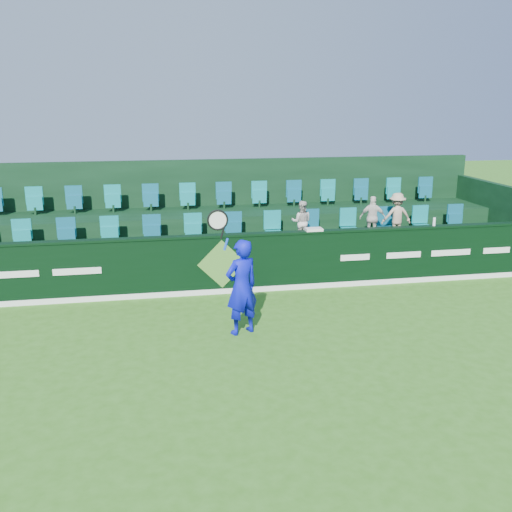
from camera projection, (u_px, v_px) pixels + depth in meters
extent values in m
plane|color=#326B19|center=(253.00, 372.00, 9.13)|extent=(60.00, 60.00, 0.00)
cube|color=black|center=(221.00, 265.00, 12.76)|extent=(16.00, 0.20, 1.30)
cube|color=black|center=(221.00, 236.00, 12.58)|extent=(16.00, 0.24, 0.05)
cube|color=white|center=(222.00, 291.00, 12.81)|extent=(16.00, 0.02, 0.12)
cube|color=#4D832F|center=(222.00, 264.00, 12.64)|extent=(1.10, 0.02, 1.10)
cube|color=white|center=(18.00, 274.00, 11.89)|extent=(0.85, 0.01, 0.14)
cube|color=white|center=(77.00, 271.00, 12.10)|extent=(1.00, 0.01, 0.14)
cube|color=white|center=(355.00, 257.00, 13.18)|extent=(0.70, 0.01, 0.14)
cube|color=white|center=(404.00, 255.00, 13.39)|extent=(0.85, 0.01, 0.14)
cube|color=white|center=(451.00, 253.00, 13.59)|extent=(1.00, 0.01, 0.14)
cube|color=white|center=(497.00, 250.00, 13.80)|extent=(0.70, 0.01, 0.14)
cube|color=black|center=(216.00, 262.00, 13.87)|extent=(16.00, 2.00, 0.80)
cube|color=black|center=(208.00, 235.00, 15.61)|extent=(16.00, 1.80, 1.30)
cube|color=black|center=(204.00, 205.00, 16.38)|extent=(16.00, 0.20, 2.60)
cube|color=black|center=(493.00, 219.00, 15.94)|extent=(0.20, 4.00, 2.00)
cube|color=#0F7F81|center=(214.00, 231.00, 14.06)|extent=(13.50, 0.50, 0.60)
cube|color=#0F7F81|center=(206.00, 199.00, 15.64)|extent=(13.50, 0.50, 0.60)
imported|color=#0B11C6|center=(242.00, 287.00, 10.45)|extent=(0.77, 0.65, 1.80)
cylinder|color=#143FBF|center=(226.00, 244.00, 10.08)|extent=(0.10, 0.04, 0.22)
cylinder|color=black|center=(222.00, 233.00, 10.02)|extent=(0.09, 0.03, 0.20)
torus|color=black|center=(218.00, 220.00, 9.94)|extent=(0.47, 0.04, 0.47)
cylinder|color=silver|center=(218.00, 220.00, 9.94)|extent=(0.38, 0.01, 0.38)
imported|color=beige|center=(301.00, 222.00, 14.01)|extent=(0.61, 0.54, 1.05)
imported|color=silver|center=(373.00, 218.00, 14.33)|extent=(0.70, 0.45, 1.11)
imported|color=tan|center=(397.00, 216.00, 14.43)|extent=(0.78, 0.47, 1.17)
cube|color=white|center=(314.00, 229.00, 12.94)|extent=(0.39, 0.25, 0.06)
cylinder|color=white|center=(434.00, 222.00, 13.43)|extent=(0.06, 0.06, 0.20)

